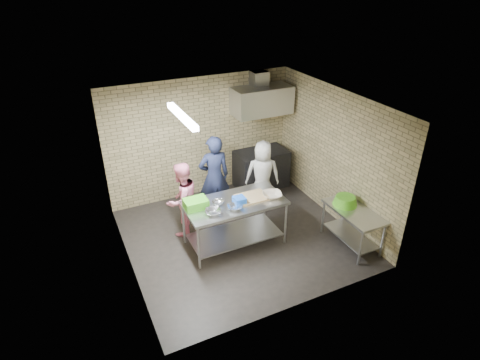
{
  "coord_description": "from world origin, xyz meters",
  "views": [
    {
      "loc": [
        -2.75,
        -5.76,
        4.73
      ],
      "look_at": [
        0.1,
        0.2,
        1.15
      ],
      "focal_mm": 29.94,
      "sensor_mm": 36.0,
      "label": 1
    }
  ],
  "objects_px": {
    "prep_table": "(235,223)",
    "man_navy": "(214,177)",
    "green_basin": "(345,200)",
    "bottle_red": "(260,101)",
    "blue_tub": "(239,201)",
    "woman_pink": "(182,200)",
    "stove": "(261,169)",
    "bottle_green": "(275,99)",
    "woman_white": "(263,174)",
    "green_crate": "(196,204)",
    "side_counter": "(352,227)"
  },
  "relations": [
    {
      "from": "bottle_green",
      "to": "green_basin",
      "type": "bearing_deg",
      "value": -90.42
    },
    {
      "from": "bottle_green",
      "to": "woman_white",
      "type": "relative_size",
      "value": 0.1
    },
    {
      "from": "woman_pink",
      "to": "man_navy",
      "type": "bearing_deg",
      "value": 177.72
    },
    {
      "from": "stove",
      "to": "man_navy",
      "type": "distance_m",
      "value": 1.66
    },
    {
      "from": "blue_tub",
      "to": "man_navy",
      "type": "height_order",
      "value": "man_navy"
    },
    {
      "from": "woman_pink",
      "to": "prep_table",
      "type": "bearing_deg",
      "value": 109.43
    },
    {
      "from": "blue_tub",
      "to": "woman_pink",
      "type": "relative_size",
      "value": 0.14
    },
    {
      "from": "bottle_red",
      "to": "blue_tub",
      "type": "bearing_deg",
      "value": -125.69
    },
    {
      "from": "woman_pink",
      "to": "green_basin",
      "type": "bearing_deg",
      "value": 125.17
    },
    {
      "from": "man_navy",
      "to": "woman_white",
      "type": "xyz_separation_m",
      "value": [
        1.07,
        -0.11,
        -0.14
      ]
    },
    {
      "from": "blue_tub",
      "to": "man_navy",
      "type": "bearing_deg",
      "value": 89.7
    },
    {
      "from": "man_navy",
      "to": "bottle_green",
      "type": "bearing_deg",
      "value": -149.47
    },
    {
      "from": "green_basin",
      "to": "woman_white",
      "type": "height_order",
      "value": "woman_white"
    },
    {
      "from": "bottle_green",
      "to": "blue_tub",
      "type": "bearing_deg",
      "value": -132.24
    },
    {
      "from": "blue_tub",
      "to": "green_crate",
      "type": "bearing_deg",
      "value": 163.65
    },
    {
      "from": "blue_tub",
      "to": "bottle_red",
      "type": "distance_m",
      "value": 2.8
    },
    {
      "from": "side_counter",
      "to": "woman_pink",
      "type": "distance_m",
      "value": 3.25
    },
    {
      "from": "prep_table",
      "to": "man_navy",
      "type": "bearing_deg",
      "value": 87.09
    },
    {
      "from": "stove",
      "to": "bottle_red",
      "type": "relative_size",
      "value": 6.67
    },
    {
      "from": "woman_pink",
      "to": "woman_white",
      "type": "height_order",
      "value": "woman_pink"
    },
    {
      "from": "green_basin",
      "to": "bottle_red",
      "type": "bearing_deg",
      "value": 97.9
    },
    {
      "from": "blue_tub",
      "to": "man_navy",
      "type": "xyz_separation_m",
      "value": [
        0.01,
        1.21,
        -0.09
      ]
    },
    {
      "from": "green_crate",
      "to": "green_basin",
      "type": "height_order",
      "value": "green_crate"
    },
    {
      "from": "bottle_red",
      "to": "man_navy",
      "type": "distance_m",
      "value": 2.09
    },
    {
      "from": "man_navy",
      "to": "woman_pink",
      "type": "bearing_deg",
      "value": 29.14
    },
    {
      "from": "stove",
      "to": "bottle_green",
      "type": "relative_size",
      "value": 8.0
    },
    {
      "from": "green_basin",
      "to": "man_navy",
      "type": "distance_m",
      "value": 2.64
    },
    {
      "from": "green_basin",
      "to": "bottle_red",
      "type": "height_order",
      "value": "bottle_red"
    },
    {
      "from": "man_navy",
      "to": "woman_pink",
      "type": "relative_size",
      "value": 1.18
    },
    {
      "from": "stove",
      "to": "man_navy",
      "type": "relative_size",
      "value": 0.67
    },
    {
      "from": "man_navy",
      "to": "woman_pink",
      "type": "height_order",
      "value": "man_navy"
    },
    {
      "from": "blue_tub",
      "to": "man_navy",
      "type": "distance_m",
      "value": 1.21
    },
    {
      "from": "woman_white",
      "to": "bottle_red",
      "type": "bearing_deg",
      "value": -89.55
    },
    {
      "from": "woman_pink",
      "to": "bottle_green",
      "type": "bearing_deg",
      "value": 178.7
    },
    {
      "from": "prep_table",
      "to": "green_crate",
      "type": "height_order",
      "value": "green_crate"
    },
    {
      "from": "stove",
      "to": "prep_table",
      "type": "bearing_deg",
      "value": -130.58
    },
    {
      "from": "prep_table",
      "to": "man_navy",
      "type": "distance_m",
      "value": 1.19
    },
    {
      "from": "man_navy",
      "to": "woman_pink",
      "type": "xyz_separation_m",
      "value": [
        -0.82,
        -0.36,
        -0.14
      ]
    },
    {
      "from": "prep_table",
      "to": "blue_tub",
      "type": "height_order",
      "value": "blue_tub"
    },
    {
      "from": "blue_tub",
      "to": "bottle_green",
      "type": "distance_m",
      "value": 3.03
    },
    {
      "from": "green_crate",
      "to": "bottle_red",
      "type": "distance_m",
      "value": 3.12
    },
    {
      "from": "prep_table",
      "to": "bottle_red",
      "type": "xyz_separation_m",
      "value": [
        1.56,
        2.01,
        1.57
      ]
    },
    {
      "from": "prep_table",
      "to": "stove",
      "type": "bearing_deg",
      "value": 49.42
    },
    {
      "from": "stove",
      "to": "green_basin",
      "type": "height_order",
      "value": "green_basin"
    },
    {
      "from": "side_counter",
      "to": "stove",
      "type": "relative_size",
      "value": 1.0
    },
    {
      "from": "side_counter",
      "to": "blue_tub",
      "type": "xyz_separation_m",
      "value": [
        -1.91,
        0.88,
        0.61
      ]
    },
    {
      "from": "side_counter",
      "to": "blue_tub",
      "type": "relative_size",
      "value": 5.89
    },
    {
      "from": "bottle_red",
      "to": "woman_pink",
      "type": "bearing_deg",
      "value": -151.47
    },
    {
      "from": "side_counter",
      "to": "bottle_red",
      "type": "bearing_deg",
      "value": 97.62
    },
    {
      "from": "prep_table",
      "to": "bottle_red",
      "type": "height_order",
      "value": "bottle_red"
    }
  ]
}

